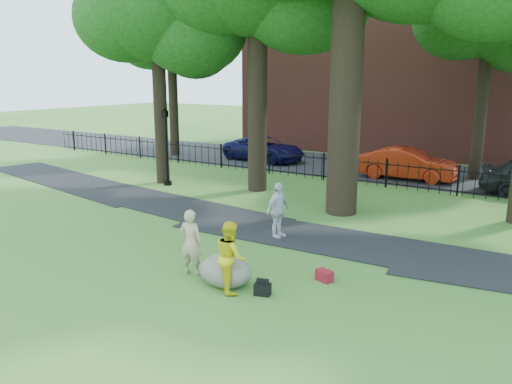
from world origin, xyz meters
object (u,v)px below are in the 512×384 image
Objects in this scene: man at (231,256)px; red_sedan at (407,164)px; woman at (191,242)px; boulder at (225,269)px; lamppost at (167,148)px.

red_sedan is at bearing -48.54° from man.
man is at bearing 159.04° from woman.
woman is at bearing 173.25° from red_sedan.
red_sedan is at bearing -105.05° from woman.
red_sedan is (0.10, 14.59, 0.36)m from boulder.
lamppost reaches higher than woman.
lamppost is at bearing 138.85° from boulder.
lamppost is (-8.63, 7.54, 1.31)m from boulder.
woman is 1.01× the size of man.
red_sedan reaches higher than boulder.
woman is 0.37× the size of red_sedan.
lamppost is at bearing 126.73° from red_sedan.
boulder is (1.05, -0.03, -0.45)m from woman.
boulder is 0.29× the size of red_sedan.
lamppost is (-7.57, 7.51, 0.86)m from woman.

